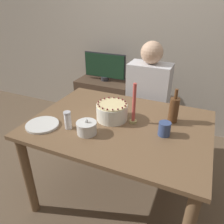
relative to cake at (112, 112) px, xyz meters
name	(u,v)px	position (x,y,z in m)	size (l,w,h in m)	color
ground_plane	(118,195)	(0.08, -0.03, -0.82)	(12.00, 12.00, 0.00)	brown
wall_behind	(167,25)	(0.08, 1.37, 0.48)	(8.00, 0.05, 2.60)	#ADA393
dining_table	(120,136)	(0.08, -0.03, -0.18)	(1.29, 0.95, 0.76)	brown
cake	(112,112)	(0.00, 0.00, 0.00)	(0.23, 0.23, 0.14)	white
sugar_bowl	(87,128)	(-0.08, -0.25, -0.02)	(0.14, 0.14, 0.11)	silver
sugar_shaker	(68,120)	(-0.23, -0.25, 0.00)	(0.05, 0.05, 0.13)	white
plate_stack	(42,125)	(-0.42, -0.30, -0.05)	(0.23, 0.23, 0.02)	silver
candle	(134,107)	(0.16, 0.01, 0.06)	(0.05, 0.05, 0.31)	tan
bottle	(174,110)	(0.43, 0.15, 0.04)	(0.07, 0.07, 0.26)	brown
cup	(164,129)	(0.41, -0.06, -0.01)	(0.08, 0.08, 0.10)	#384C7F
person_man_blue_shirt	(147,111)	(0.11, 0.65, -0.28)	(0.40, 0.34, 1.24)	#2D2D38
side_cabinet	(105,102)	(-0.60, 1.12, -0.52)	(0.71, 0.41, 0.61)	#4C3828
tv_monitor	(105,66)	(-0.60, 1.13, -0.02)	(0.56, 0.10, 0.35)	#2D2D33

